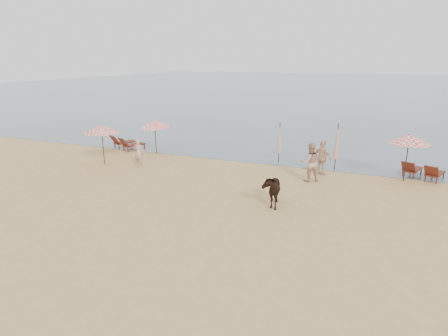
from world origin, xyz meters
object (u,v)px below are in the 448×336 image
(umbrella_closed_left, at_px, (279,138))
(beachgoer_left, at_px, (139,153))
(umbrella_open_right, at_px, (409,139))
(lounger_cluster_left, at_px, (126,143))
(umbrella_open_left_b, at_px, (155,124))
(cow, at_px, (271,189))
(beachgoer_right_b, at_px, (322,158))
(umbrella_closed_right, at_px, (337,141))
(lounger_cluster_right, at_px, (422,171))
(umbrella_open_left_a, at_px, (101,129))
(beachgoer_right_a, at_px, (310,162))

(umbrella_closed_left, xyz_separation_m, beachgoer_left, (-6.96, -3.84, -0.64))
(umbrella_open_right, relative_size, umbrella_closed_left, 1.02)
(lounger_cluster_left, bearing_deg, umbrella_open_left_b, 13.41)
(lounger_cluster_left, distance_m, umbrella_open_left_b, 2.99)
(cow, distance_m, beachgoer_right_b, 5.20)
(lounger_cluster_left, height_order, umbrella_open_right, umbrella_open_right)
(umbrella_closed_right, xyz_separation_m, beachgoer_right_b, (-0.55, -1.24, -0.66))
(beachgoer_left, bearing_deg, lounger_cluster_right, -165.93)
(lounger_cluster_right, bearing_deg, umbrella_open_left_b, -155.34)
(lounger_cluster_right, bearing_deg, beachgoer_right_b, -143.44)
(umbrella_open_left_b, relative_size, cow, 1.37)
(umbrella_open_right, xyz_separation_m, beachgoer_left, (-13.53, -2.66, -1.34))
(lounger_cluster_left, height_order, cow, cow)
(lounger_cluster_left, height_order, lounger_cluster_right, lounger_cluster_left)
(lounger_cluster_right, distance_m, umbrella_open_left_a, 17.10)
(umbrella_closed_left, bearing_deg, umbrella_open_right, -10.23)
(lounger_cluster_right, height_order, umbrella_closed_right, umbrella_closed_right)
(umbrella_closed_right, bearing_deg, beachgoer_left, -161.19)
(umbrella_open_left_a, xyz_separation_m, beachgoer_right_a, (11.42, 1.18, -1.07))
(umbrella_open_left_a, distance_m, cow, 10.87)
(umbrella_open_left_a, height_order, beachgoer_left, umbrella_open_left_a)
(cow, distance_m, beachgoer_left, 8.71)
(umbrella_closed_right, distance_m, beachgoer_right_b, 1.51)
(umbrella_closed_left, xyz_separation_m, beachgoer_right_a, (2.23, -2.87, -0.47))
(lounger_cluster_left, distance_m, umbrella_open_left_a, 3.92)
(beachgoer_left, relative_size, beachgoer_right_b, 0.88)
(umbrella_closed_right, bearing_deg, lounger_cluster_left, -179.03)
(lounger_cluster_right, xyz_separation_m, umbrella_open_left_a, (-16.62, -3.65, 1.61))
(lounger_cluster_left, height_order, umbrella_closed_left, umbrella_closed_left)
(umbrella_open_left_a, distance_m, umbrella_open_right, 16.02)
(lounger_cluster_right, bearing_deg, beachgoer_right_a, -132.35)
(lounger_cluster_right, xyz_separation_m, umbrella_closed_left, (-7.44, 0.41, 1.01))
(lounger_cluster_right, xyz_separation_m, cow, (-6.15, -6.23, 0.28))
(umbrella_open_left_a, relative_size, beachgoer_left, 1.42)
(lounger_cluster_left, distance_m, umbrella_closed_left, 10.22)
(cow, bearing_deg, umbrella_open_right, 31.21)
(umbrella_open_left_a, relative_size, beachgoer_right_a, 1.18)
(umbrella_open_left_a, xyz_separation_m, umbrella_open_left_b, (1.58, 3.03, -0.08))
(umbrella_open_right, bearing_deg, umbrella_open_left_a, 167.11)
(beachgoer_right_a, bearing_deg, umbrella_open_left_b, -38.67)
(umbrella_closed_right, bearing_deg, umbrella_open_right, -13.46)
(beachgoer_right_a, bearing_deg, umbrella_closed_left, -80.23)
(cow, bearing_deg, lounger_cluster_left, 137.55)
(lounger_cluster_right, bearing_deg, cow, -112.37)
(beachgoer_left, bearing_deg, beachgoer_right_a, -173.34)
(lounger_cluster_left, distance_m, umbrella_open_right, 16.82)
(umbrella_closed_right, relative_size, beachgoer_right_b, 1.41)
(umbrella_open_left_b, bearing_deg, cow, -40.11)
(cow, height_order, beachgoer_right_a, beachgoer_right_a)
(umbrella_closed_right, relative_size, beachgoer_right_a, 1.33)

